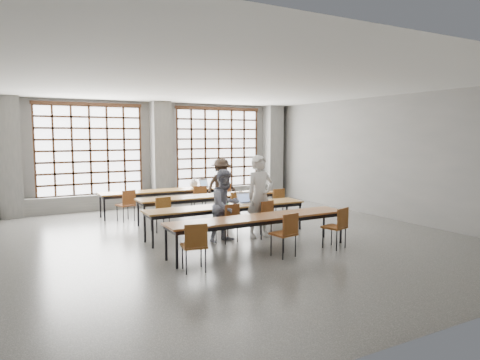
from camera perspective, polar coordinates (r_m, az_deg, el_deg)
name	(u,v)px	position (r m, az deg, el deg)	size (l,w,h in m)	color
floor	(233,237)	(10.13, -0.92, -7.62)	(11.00, 11.00, 0.00)	#484845
ceiling	(233,86)	(9.91, -0.96, 12.46)	(11.00, 11.00, 0.00)	silver
wall_back	(158,154)	(14.95, -10.83, 3.46)	(10.00, 10.00, 0.00)	#62615F
wall_front	(449,189)	(5.64, 26.10, -1.08)	(10.00, 10.00, 0.00)	#62615F
wall_right	(387,157)	(12.97, 19.03, 2.87)	(11.00, 11.00, 0.00)	#62615F
column_left	(10,157)	(13.95, -28.35, 2.67)	(0.60, 0.55, 3.50)	#5A5957
column_mid	(161,154)	(14.68, -10.49, 3.42)	(0.60, 0.55, 3.50)	#5A5957
column_right	(273,152)	(16.65, 4.41, 3.80)	(0.60, 0.55, 3.50)	#5A5957
window_left	(90,151)	(14.34, -19.35, 3.72)	(3.32, 0.12, 3.00)	white
window_right	(218,148)	(15.71, -2.90, 4.22)	(3.32, 0.12, 3.00)	white
sill_ledge	(161,198)	(14.90, -10.48, -2.34)	(9.80, 0.35, 0.50)	#5A5957
desk_row_a	(167,192)	(13.21, -9.71, -1.57)	(4.00, 0.70, 0.73)	brown
desk_row_b	(209,197)	(11.88, -4.11, -2.34)	(4.00, 0.70, 0.73)	brown
desk_row_c	(227,208)	(10.17, -1.70, -3.74)	(4.00, 0.70, 0.73)	brown
desk_row_d	(260,219)	(8.81, 2.71, -5.26)	(4.00, 0.70, 0.73)	brown
chair_back_left	(127,202)	(12.24, -14.85, -2.89)	(0.52, 0.52, 0.88)	brown
chair_back_mid	(199,197)	(12.92, -5.48, -2.25)	(0.48, 0.48, 0.88)	brown
chair_back_right	(223,195)	(13.26, -2.24, -2.02)	(0.44, 0.44, 0.88)	brown
chair_mid_left	(161,210)	(10.75, -10.45, -4.00)	(0.46, 0.46, 0.88)	brown
chair_mid_centre	(233,204)	(11.53, -0.90, -3.23)	(0.51, 0.52, 0.88)	brown
chair_mid_right	(276,200)	(12.23, 4.85, -2.72)	(0.44, 0.44, 0.88)	brown
chair_front_left	(229,219)	(9.52, -1.50, -5.20)	(0.50, 0.50, 0.88)	brown
chair_front_right	(263,215)	(9.96, 3.15, -4.71)	(0.52, 0.52, 0.88)	brown
chair_near_left	(195,242)	(7.53, -6.06, -8.24)	(0.49, 0.49, 0.88)	brown
chair_near_mid	(286,230)	(8.44, 6.18, -6.69)	(0.48, 0.48, 0.88)	brown
chair_near_right	(338,224)	(9.24, 12.89, -5.70)	(0.52, 0.52, 0.88)	brown
student_male	(260,196)	(9.99, 2.68, -2.20)	(0.70, 0.46, 1.92)	silver
student_female	(226,206)	(9.58, -1.94, -3.44)	(0.79, 0.62, 1.63)	#171F46
student_back	(221,185)	(13.34, -2.50, -0.69)	(1.08, 0.62, 1.67)	black
laptop_front	(245,200)	(10.51, 0.70, -2.73)	(0.37, 0.31, 0.26)	#B9BABE
laptop_back	(205,185)	(13.77, -4.64, -0.67)	(0.45, 0.42, 0.26)	#AFAFB4
mouse	(262,202)	(10.60, 2.94, -2.88)	(0.10, 0.06, 0.04)	white
green_box	(224,203)	(10.20, -2.15, -3.08)	(0.25, 0.09, 0.09)	green
phone	(236,205)	(10.16, -0.54, -3.34)	(0.13, 0.06, 0.01)	black
paper_sheet_a	(188,196)	(11.69, -6.89, -2.18)	(0.30, 0.21, 0.00)	white
paper_sheet_b	(200,196)	(11.71, -5.34, -2.15)	(0.30, 0.21, 0.00)	silver
paper_sheet_c	(213,195)	(11.92, -3.67, -1.99)	(0.30, 0.21, 0.00)	silver
backpack	(258,185)	(12.64, 2.40, -0.62)	(0.32, 0.20, 0.40)	black
plastic_bag	(194,183)	(13.54, -6.19, -0.45)	(0.26, 0.21, 0.29)	white
red_pouch	(194,243)	(7.62, -6.19, -8.36)	(0.20, 0.08, 0.06)	#AB1522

